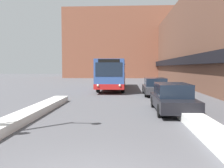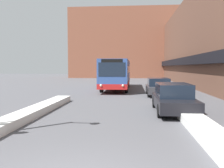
% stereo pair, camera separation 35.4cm
% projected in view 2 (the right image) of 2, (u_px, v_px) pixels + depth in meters
% --- Properties ---
extents(building_row_right, '(5.50, 60.00, 10.94)m').
position_uv_depth(building_row_right, '(215.00, 39.00, 27.27)').
color(building_row_right, brown).
rests_on(building_row_right, ground_plane).
extents(building_backdrop_far, '(26.00, 8.00, 15.16)m').
position_uv_depth(building_backdrop_far, '(129.00, 44.00, 56.42)').
color(building_backdrop_far, brown).
rests_on(building_backdrop_far, ground_plane).
extents(city_bus, '(2.57, 11.84, 3.02)m').
position_uv_depth(city_bus, '(117.00, 73.00, 26.29)').
color(city_bus, '#335193').
rests_on(city_bus, ground_plane).
extents(parked_car_front, '(1.87, 4.71, 1.47)m').
position_uv_depth(parked_car_front, '(173.00, 98.00, 12.76)').
color(parked_car_front, black).
rests_on(parked_car_front, ground_plane).
extents(parked_car_middle, '(1.91, 4.27, 1.43)m').
position_uv_depth(parked_car_middle, '(158.00, 87.00, 20.41)').
color(parked_car_middle, '#38383D').
rests_on(parked_car_middle, ground_plane).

